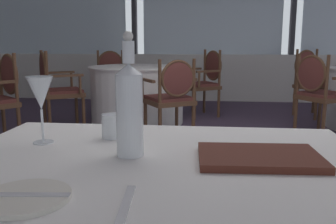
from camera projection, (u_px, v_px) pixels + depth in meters
ground_plane at (215, 189)px, 2.75m from camera, size 14.70×14.70×0.00m
window_wall_far at (212, 38)px, 6.69m from camera, size 9.05×0.14×2.84m
side_plate at (25, 197)px, 0.76m from camera, size 0.19×0.19×0.01m
butter_knife at (25, 195)px, 0.76m from camera, size 0.19×0.03×0.00m
dinner_fork at (126, 205)px, 0.73m from camera, size 0.03×0.19×0.00m
water_bottle at (129, 107)px, 1.03m from camera, size 0.08×0.08×0.35m
wine_glass at (40, 95)px, 1.16m from camera, size 0.08×0.08×0.21m
water_tumbler at (112, 126)px, 1.24m from camera, size 0.07×0.07×0.08m
menu_book at (259, 157)px, 1.01m from camera, size 0.33×0.23×0.02m
background_table_0 at (137, 95)px, 4.97m from camera, size 1.27×1.27×0.75m
dining_chair_0_0 at (205, 78)px, 5.39m from camera, size 0.63×0.65×0.96m
dining_chair_0_1 at (113, 76)px, 5.88m from camera, size 0.65×0.63×0.94m
dining_chair_0_2 at (55, 84)px, 4.48m from camera, size 0.63×0.65×0.97m
dining_chair_0_3 at (172, 93)px, 4.01m from camera, size 0.65×0.63×0.90m
dining_chair_1_2 at (312, 77)px, 5.41m from camera, size 0.65×0.64×0.97m
dining_chair_1_3 at (318, 88)px, 4.15m from camera, size 0.64×0.65×0.94m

